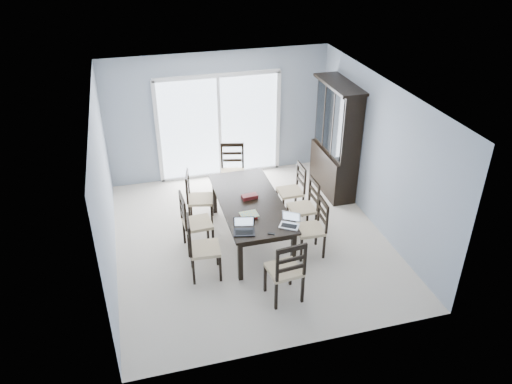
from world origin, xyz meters
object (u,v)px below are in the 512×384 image
chair_right_near (316,222)px  chair_right_far (295,185)px  cell_phone (271,234)px  game_box (250,197)px  chair_left_near (198,242)px  chair_right_mid (308,201)px  dining_table (250,205)px  laptop_dark (244,230)px  chair_end_far (232,165)px  chair_left_far (194,193)px  chair_end_near (287,266)px  laptop_silver (289,224)px  china_hutch (336,140)px  chair_left_mid (191,217)px  hot_tub (178,138)px

chair_right_near → chair_right_far: size_ratio=1.01×
chair_right_far → cell_phone: (-0.94, -1.61, 0.17)m
chair_right_far → game_box: 1.14m
chair_left_near → chair_right_mid: chair_left_near is taller
dining_table → laptop_dark: bearing=-110.4°
chair_end_far → cell_phone: bearing=103.1°
chair_left_far → laptop_dark: (0.49, -1.64, 0.20)m
chair_left_far → chair_end_near: size_ratio=0.95×
chair_end_far → cell_phone: (-0.00, -2.60, 0.12)m
laptop_silver → game_box: size_ratio=1.35×
china_hutch → chair_left_mid: size_ratio=1.85×
laptop_silver → hot_tub: size_ratio=0.18×
chair_left_mid → laptop_dark: size_ratio=3.33×
dining_table → chair_right_mid: 1.01m
hot_tub → chair_end_far: bearing=-67.1°
chair_left_far → cell_phone: size_ratio=10.78×
chair_left_mid → cell_phone: 1.44m
chair_right_far → laptop_dark: size_ratio=3.12×
hot_tub → chair_right_mid: bearing=-63.5°
china_hutch → chair_end_near: size_ratio=1.82×
chair_end_far → chair_right_far: bearing=146.5°
chair_right_mid → hot_tub: chair_right_mid is taller
chair_left_mid → hot_tub: (0.24, 3.58, -0.16)m
chair_right_mid → chair_end_near: chair_end_near is taller
chair_right_mid → chair_left_far: bearing=66.2°
cell_phone → hot_tub: size_ratio=0.05×
chair_left_far → laptop_silver: (1.19, -1.65, 0.20)m
game_box → chair_end_far: bearing=88.1°
chair_left_mid → chair_left_far: bearing=164.2°
chair_left_near → chair_left_far: (0.19, 1.51, -0.02)m
hot_tub → game_box: bearing=-77.5°
laptop_dark → chair_right_far: bearing=61.2°
chair_end_near → chair_end_far: size_ratio=1.01×
chair_left_mid → chair_right_mid: 2.01m
chair_left_near → chair_left_mid: 0.70m
chair_left_far → chair_right_near: chair_left_far is taller
china_hutch → cell_phone: (-1.96, -2.25, -0.32)m
laptop_silver → game_box: (-0.37, 0.97, -0.02)m
chair_left_mid → chair_right_mid: size_ratio=1.05×
chair_right_near → chair_right_mid: size_ratio=1.00×
china_hutch → laptop_dark: (-2.34, -2.12, -0.27)m
china_hutch → hot_tub: size_ratio=1.11×
chair_right_near → laptop_silver: 0.62m
chair_right_near → cell_phone: bearing=115.1°
dining_table → chair_right_near: size_ratio=1.96×
chair_right_far → chair_end_near: (-0.90, -2.26, 0.05)m
dining_table → hot_tub: hot_tub is taller
china_hutch → cell_phone: china_hutch is taller
chair_left_far → chair_right_mid: chair_left_far is taller
chair_right_near → laptop_silver: chair_right_near is taller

